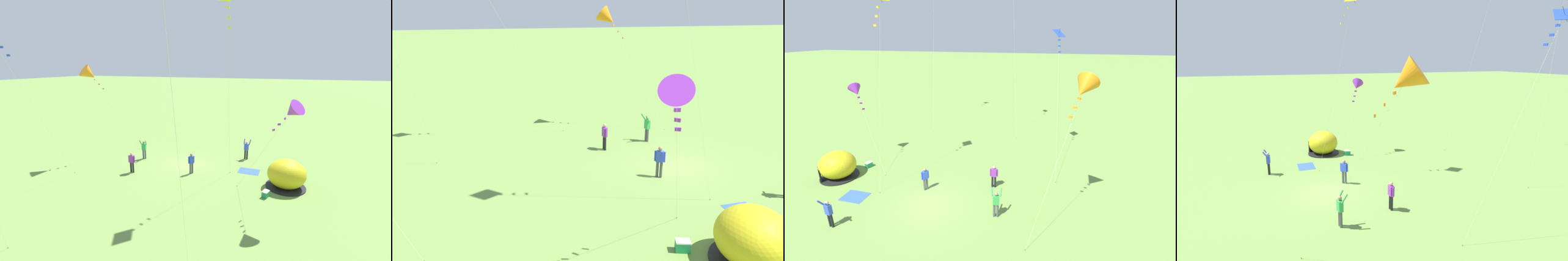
% 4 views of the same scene
% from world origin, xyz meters
% --- Properties ---
extents(ground_plane, '(300.00, 300.00, 0.00)m').
position_xyz_m(ground_plane, '(0.00, 0.00, 0.00)').
color(ground_plane, olive).
extents(popup_tent, '(2.81, 2.81, 2.10)m').
position_xyz_m(popup_tent, '(-8.48, 1.57, 1.00)').
color(popup_tent, gold).
rests_on(popup_tent, ground).
extents(picnic_blanket, '(1.71, 1.31, 0.01)m').
position_xyz_m(picnic_blanket, '(-5.51, -0.46, 0.01)').
color(picnic_blanket, '#3359A5').
rests_on(picnic_blanket, ground).
extents(cooler_box, '(0.52, 0.62, 0.44)m').
position_xyz_m(cooler_box, '(-7.25, 3.53, 0.22)').
color(cooler_box, '#1E8C4C').
rests_on(cooler_box, ground).
extents(person_with_toddler, '(0.59, 0.26, 1.72)m').
position_xyz_m(person_with_toddler, '(3.53, 3.11, 0.96)').
color(person_with_toddler, black).
rests_on(person_with_toddler, ground).
extents(person_flying_kite, '(0.67, 0.53, 1.89)m').
position_xyz_m(person_flying_kite, '(-4.76, -3.34, 1.00)').
color(person_flying_kite, black).
rests_on(person_flying_kite, ground).
extents(person_strolling, '(0.42, 0.49, 1.72)m').
position_xyz_m(person_strolling, '(-1.13, 1.58, 0.96)').
color(person_strolling, '#4C4C51').
rests_on(person_strolling, ground).
extents(person_center_field, '(0.67, 0.52, 1.89)m').
position_xyz_m(person_center_field, '(4.30, -0.09, 1.00)').
color(person_center_field, '#4C4C51').
rests_on(person_center_field, ground).
extents(kite_orange, '(3.24, 4.80, 8.69)m').
position_xyz_m(kite_orange, '(8.57, 1.39, 7.87)').
color(kite_orange, silver).
rests_on(kite_orange, ground).
extents(kite_yellow, '(1.28, 3.59, 13.13)m').
position_xyz_m(kite_yellow, '(-4.16, 3.15, 12.37)').
color(kite_yellow, silver).
rests_on(kite_yellow, ground).
extents(kite_purple, '(4.17, 3.04, 6.82)m').
position_xyz_m(kite_purple, '(-8.46, 4.87, 6.15)').
color(kite_purple, silver).
rests_on(kite_purple, ground).
extents(kite_blue, '(1.24, 5.95, 10.92)m').
position_xyz_m(kite_blue, '(7.31, 9.97, 10.24)').
color(kite_blue, silver).
rests_on(kite_blue, ground).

